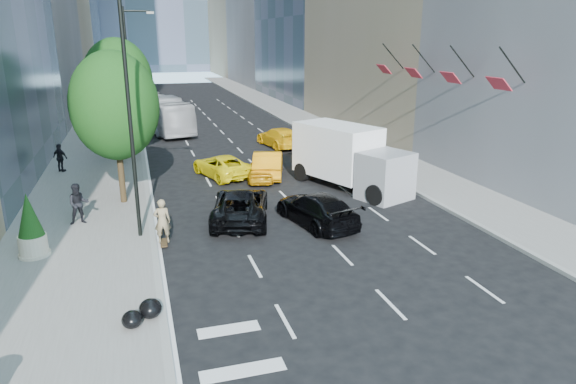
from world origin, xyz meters
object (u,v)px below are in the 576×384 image
object	(u,v)px
black_sedan_lincoln	(240,205)
skateboarder	(162,224)
planter_shrub	(30,226)
box_truck	(349,157)
black_sedan_mercedes	(317,209)
city_bus	(161,114)

from	to	relation	value
black_sedan_lincoln	skateboarder	bearing A→B (deg)	43.78
black_sedan_lincoln	planter_shrub	xyz separation A→B (m)	(-8.41, -2.00, 0.60)
planter_shrub	box_truck	bearing A→B (deg)	20.13
black_sedan_lincoln	planter_shrub	bearing A→B (deg)	28.11
black_sedan_mercedes	city_bus	world-z (taller)	city_bus
city_bus	black_sedan_lincoln	bearing A→B (deg)	-97.78
planter_shrub	city_bus	bearing A→B (deg)	76.75
black_sedan_lincoln	black_sedan_mercedes	distance (m)	3.51
city_bus	black_sedan_mercedes	bearing A→B (deg)	-91.24
black_sedan_lincoln	box_truck	bearing A→B (deg)	-137.64
box_truck	planter_shrub	bearing A→B (deg)	178.42
city_bus	skateboarder	bearing A→B (deg)	-105.74
black_sedan_mercedes	box_truck	distance (m)	6.33
city_bus	box_truck	size ratio (longest dim) A/B	1.49
black_sedan_lincoln	planter_shrub	world-z (taller)	planter_shrub
black_sedan_mercedes	planter_shrub	bearing A→B (deg)	-9.32
skateboarder	box_truck	distance (m)	11.91
planter_shrub	black_sedan_lincoln	bearing A→B (deg)	13.38
skateboarder	black_sedan_mercedes	xyz separation A→B (m)	(6.80, 0.56, -0.20)
skateboarder	city_bus	world-z (taller)	city_bus
black_sedan_lincoln	city_bus	size ratio (longest dim) A/B	0.47
black_sedan_lincoln	city_bus	bearing A→B (deg)	-70.61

